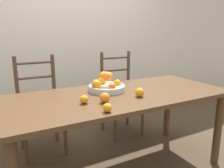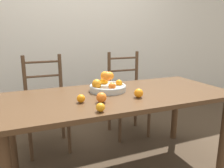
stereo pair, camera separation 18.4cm
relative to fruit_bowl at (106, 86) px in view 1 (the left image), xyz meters
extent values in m
cube|color=silver|center=(0.06, 1.32, 0.51)|extent=(8.00, 0.06, 2.60)
cube|color=#4C331E|center=(0.06, -0.13, -0.07)|extent=(1.93, 0.85, 0.03)
cylinder|color=#4C331E|center=(0.94, -0.47, -0.44)|extent=(0.07, 0.07, 0.71)
cylinder|color=#4C331E|center=(-0.83, 0.22, -0.44)|extent=(0.07, 0.07, 0.71)
cylinder|color=#4C331E|center=(0.94, 0.22, -0.44)|extent=(0.07, 0.07, 0.71)
cylinder|color=#B2B7B2|center=(0.00, 0.00, -0.03)|extent=(0.33, 0.33, 0.04)
torus|color=#B2B7B2|center=(0.00, 0.00, -0.01)|extent=(0.33, 0.33, 0.02)
sphere|color=orange|center=(0.11, 0.00, 0.01)|extent=(0.06, 0.06, 0.06)
sphere|color=orange|center=(0.01, 0.11, 0.01)|extent=(0.08, 0.08, 0.08)
sphere|color=orange|center=(-0.10, -0.01, 0.03)|extent=(0.08, 0.08, 0.08)
sphere|color=orange|center=(0.00, -0.11, 0.02)|extent=(0.06, 0.06, 0.06)
sphere|color=orange|center=(0.02, 0.00, 0.09)|extent=(0.07, 0.07, 0.07)
sphere|color=orange|center=(-0.02, 0.02, 0.09)|extent=(0.08, 0.08, 0.08)
sphere|color=orange|center=(-0.01, -0.02, 0.09)|extent=(0.08, 0.08, 0.08)
sphere|color=orange|center=(0.16, -0.29, -0.01)|extent=(0.07, 0.07, 0.07)
sphere|color=orange|center=(-0.30, -0.24, -0.02)|extent=(0.06, 0.06, 0.06)
sphere|color=orange|center=(-0.23, -0.48, -0.02)|extent=(0.06, 0.06, 0.06)
sphere|color=orange|center=(-0.16, -0.29, -0.01)|extent=(0.08, 0.08, 0.08)
cylinder|color=#513823|center=(-0.67, 0.36, -0.56)|extent=(0.04, 0.04, 0.46)
cylinder|color=#513823|center=(-0.29, 0.36, -0.56)|extent=(0.04, 0.04, 0.46)
cylinder|color=#513823|center=(-0.67, 0.72, -0.28)|extent=(0.04, 0.04, 1.02)
cylinder|color=#513823|center=(-0.29, 0.72, -0.28)|extent=(0.04, 0.04, 1.02)
cube|color=#513823|center=(-0.48, 0.54, -0.32)|extent=(0.42, 0.40, 0.04)
cylinder|color=#513823|center=(-0.48, 0.72, -0.17)|extent=(0.38, 0.02, 0.02)
cylinder|color=#513823|center=(-0.48, 0.72, -0.01)|extent=(0.38, 0.02, 0.02)
cylinder|color=#513823|center=(-0.48, 0.72, 0.15)|extent=(0.38, 0.02, 0.02)
cylinder|color=#513823|center=(0.30, 0.36, -0.56)|extent=(0.04, 0.04, 0.46)
cylinder|color=#513823|center=(0.67, 0.35, -0.56)|extent=(0.04, 0.04, 0.46)
cylinder|color=#513823|center=(0.31, 0.72, -0.28)|extent=(0.04, 0.04, 1.02)
cylinder|color=#513823|center=(0.69, 0.71, -0.28)|extent=(0.04, 0.04, 1.02)
cube|color=#513823|center=(0.49, 0.54, -0.32)|extent=(0.43, 0.41, 0.04)
cylinder|color=#513823|center=(0.50, 0.72, -0.17)|extent=(0.38, 0.04, 0.02)
cylinder|color=#513823|center=(0.50, 0.72, -0.01)|extent=(0.38, 0.04, 0.02)
cylinder|color=#513823|center=(0.50, 0.72, 0.15)|extent=(0.38, 0.04, 0.02)
camera|label=1|loc=(-0.85, -1.68, 0.46)|focal=35.00mm
camera|label=2|loc=(-0.68, -1.75, 0.46)|focal=35.00mm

